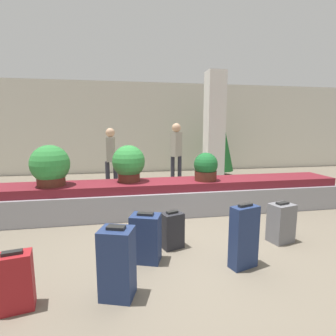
# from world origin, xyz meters

# --- Properties ---
(ground_plane) EXTENTS (18.00, 18.00, 0.00)m
(ground_plane) POSITION_xyz_m (0.00, 0.00, 0.00)
(ground_plane) COLOR #6B6051
(back_wall) EXTENTS (18.00, 0.06, 3.20)m
(back_wall) POSITION_xyz_m (0.00, 6.20, 1.60)
(back_wall) COLOR beige
(back_wall) RESTS_ON ground_plane
(carousel) EXTENTS (7.07, 0.91, 0.62)m
(carousel) POSITION_xyz_m (0.00, 1.51, 0.30)
(carousel) COLOR gray
(carousel) RESTS_ON ground_plane
(pillar) EXTENTS (0.51, 0.51, 3.20)m
(pillar) POSITION_xyz_m (1.80, 3.93, 1.60)
(pillar) COLOR silver
(pillar) RESTS_ON ground_plane
(suitcase_0) EXTENTS (0.38, 0.33, 0.59)m
(suitcase_0) POSITION_xyz_m (1.37, -0.11, 0.28)
(suitcase_0) COLOR slate
(suitcase_0) RESTS_ON ground_plane
(suitcase_1) EXTENTS (0.33, 0.24, 0.57)m
(suitcase_1) POSITION_xyz_m (-1.87, -0.98, 0.27)
(suitcase_1) COLOR maroon
(suitcase_1) RESTS_ON ground_plane
(suitcase_2) EXTENTS (0.33, 0.28, 0.52)m
(suitcase_2) POSITION_xyz_m (-0.22, -0.01, 0.25)
(suitcase_2) COLOR #232328
(suitcase_2) RESTS_ON ground_plane
(suitcase_3) EXTENTS (0.42, 0.36, 0.63)m
(suitcase_3) POSITION_xyz_m (-0.61, -0.31, 0.30)
(suitcase_3) COLOR navy
(suitcase_3) RESTS_ON ground_plane
(suitcase_4) EXTENTS (0.38, 0.35, 0.73)m
(suitcase_4) POSITION_xyz_m (-0.95, -0.96, 0.35)
(suitcase_4) COLOR navy
(suitcase_4) RESTS_ON ground_plane
(suitcase_5) EXTENTS (0.36, 0.25, 0.78)m
(suitcase_5) POSITION_xyz_m (0.51, -0.66, 0.38)
(suitcase_5) COLOR navy
(suitcase_5) RESTS_ON ground_plane
(potted_plant_0) EXTENTS (0.62, 0.62, 0.69)m
(potted_plant_0) POSITION_xyz_m (-0.74, 1.59, 0.97)
(potted_plant_0) COLOR #4C2319
(potted_plant_0) RESTS_ON carousel
(potted_plant_1) EXTENTS (0.46, 0.46, 0.54)m
(potted_plant_1) POSITION_xyz_m (0.73, 1.42, 0.88)
(potted_plant_1) COLOR #4C2319
(potted_plant_1) RESTS_ON carousel
(potted_plant_2) EXTENTS (0.67, 0.67, 0.73)m
(potted_plant_2) POSITION_xyz_m (-2.12, 1.47, 0.97)
(potted_plant_2) COLOR #4C2319
(potted_plant_2) RESTS_ON carousel
(traveler_0) EXTENTS (0.36, 0.35, 1.75)m
(traveler_0) POSITION_xyz_m (0.63, 3.71, 1.05)
(traveler_0) COLOR #282833
(traveler_0) RESTS_ON ground_plane
(traveler_1) EXTENTS (0.31, 0.34, 1.62)m
(traveler_1) POSITION_xyz_m (-1.13, 3.39, 0.96)
(traveler_1) COLOR #282833
(traveler_1) RESTS_ON ground_plane
(decorated_tree) EXTENTS (0.96, 0.96, 2.31)m
(decorated_tree) POSITION_xyz_m (2.40, 4.99, 1.24)
(decorated_tree) COLOR #4C331E
(decorated_tree) RESTS_ON ground_plane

